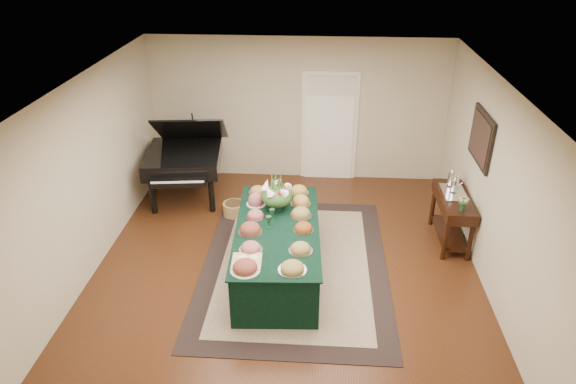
# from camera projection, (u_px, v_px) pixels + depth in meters

# --- Properties ---
(ground) EXTENTS (6.00, 6.00, 0.00)m
(ground) POSITION_uv_depth(u_px,v_px,m) (287.00, 264.00, 7.55)
(ground) COLOR black
(ground) RESTS_ON ground
(area_rug) EXTENTS (2.68, 3.75, 0.01)m
(area_rug) POSITION_uv_depth(u_px,v_px,m) (295.00, 265.00, 7.53)
(area_rug) COLOR black
(area_rug) RESTS_ON ground
(kitchen_doorway) EXTENTS (1.05, 0.07, 2.10)m
(kitchen_doorway) POSITION_uv_depth(u_px,v_px,m) (329.00, 128.00, 9.65)
(kitchen_doorway) COLOR white
(kitchen_doorway) RESTS_ON ground
(buffet_table) EXTENTS (1.27, 2.48, 0.76)m
(buffet_table) POSITION_uv_depth(u_px,v_px,m) (278.00, 250.00, 7.20)
(buffet_table) COLOR black
(buffet_table) RESTS_ON ground
(food_platters) EXTENTS (1.03, 2.36, 0.14)m
(food_platters) POSITION_uv_depth(u_px,v_px,m) (275.00, 222.00, 7.05)
(food_platters) COLOR silver
(food_platters) RESTS_ON buffet_table
(cutting_board) EXTENTS (0.38, 0.38, 0.10)m
(cutting_board) POSITION_uv_depth(u_px,v_px,m) (247.00, 259.00, 6.30)
(cutting_board) COLOR tan
(cutting_board) RESTS_ON buffet_table
(green_goblets) EXTENTS (0.10, 0.28, 0.18)m
(green_goblets) POSITION_uv_depth(u_px,v_px,m) (270.00, 218.00, 7.06)
(green_goblets) COLOR #153420
(green_goblets) RESTS_ON buffet_table
(floral_centerpiece) EXTENTS (0.46, 0.46, 0.46)m
(floral_centerpiece) POSITION_uv_depth(u_px,v_px,m) (277.00, 193.00, 7.33)
(floral_centerpiece) COLOR #153420
(floral_centerpiece) RESTS_ON buffet_table
(grand_piano) EXTENTS (1.50, 1.68, 1.61)m
(grand_piano) POSITION_uv_depth(u_px,v_px,m) (184.00, 158.00, 9.00)
(grand_piano) COLOR black
(grand_piano) RESTS_ON ground
(wicker_basket) EXTENTS (0.36, 0.36, 0.23)m
(wicker_basket) POSITION_uv_depth(u_px,v_px,m) (234.00, 209.00, 8.77)
(wicker_basket) COLOR #A47F42
(wicker_basket) RESTS_ON ground
(mahogany_sideboard) EXTENTS (0.45, 1.19, 0.80)m
(mahogany_sideboard) POSITION_uv_depth(u_px,v_px,m) (453.00, 207.00, 7.82)
(mahogany_sideboard) COLOR black
(mahogany_sideboard) RESTS_ON ground
(tea_service) EXTENTS (0.34, 0.58, 0.30)m
(tea_service) POSITION_uv_depth(u_px,v_px,m) (453.00, 183.00, 7.86)
(tea_service) COLOR silver
(tea_service) RESTS_ON mahogany_sideboard
(pink_bouquet) EXTENTS (0.17, 0.17, 0.22)m
(pink_bouquet) POSITION_uv_depth(u_px,v_px,m) (464.00, 202.00, 7.27)
(pink_bouquet) COLOR #153420
(pink_bouquet) RESTS_ON mahogany_sideboard
(wall_painting) EXTENTS (0.05, 0.95, 0.75)m
(wall_painting) POSITION_uv_depth(u_px,v_px,m) (481.00, 138.00, 7.27)
(wall_painting) COLOR black
(wall_painting) RESTS_ON ground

